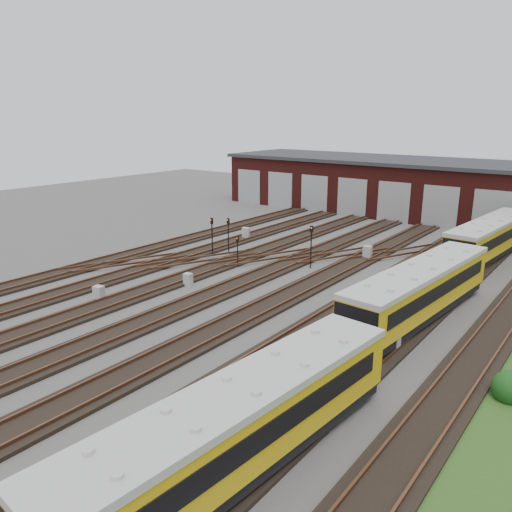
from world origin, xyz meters
The scene contains 14 objects.
ground centered at (0.00, 0.00, 0.00)m, with size 120.00×120.00×0.00m, color #42403D.
track_network centered at (-0.17, 0.59, 0.11)m, with size 30.40×70.00×0.33m.
maintenance_shed centered at (-0.01, 39.97, 3.20)m, with size 51.00×12.50×6.35m.
metro_train centered at (10.00, 8.99, 1.80)m, with size 3.64×46.04×2.87m.
signal_mast_0 centered at (-7.98, 13.36, 1.93)m, with size 0.24×0.22×3.04m.
signal_mast_1 centered at (-8.53, 11.95, 2.06)m, with size 0.30×0.28×3.22m.
signal_mast_2 centered at (-4.86, 10.80, 1.56)m, with size 0.22×0.20×2.42m.
signal_mast_3 centered at (-0.17, 13.90, 2.11)m, with size 0.28×0.26×3.33m.
relay_cabinet_0 centered at (-7.08, -0.26, 0.50)m, with size 0.60×0.50×1.00m, color #ACAEB1.
relay_cabinet_1 centered at (-9.94, 18.20, 0.55)m, with size 0.66×0.55×1.09m, color #ACAEB1.
relay_cabinet_2 centered at (-4.68, 5.23, 0.45)m, with size 0.54×0.45×0.91m, color #ACAEB1.
relay_cabinet_3 centered at (2.17, 18.93, 0.55)m, with size 0.66×0.55×1.09m, color #ACAEB1.
relay_cabinet_4 centered at (10.46, 4.43, 0.45)m, with size 0.55×0.45×0.91m, color #ACAEB1.
bush_0 centered at (16.00, 3.20, 0.74)m, with size 1.48×1.48×1.48m, color #134213.
Camera 1 is at (18.80, -17.70, 11.39)m, focal length 35.00 mm.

